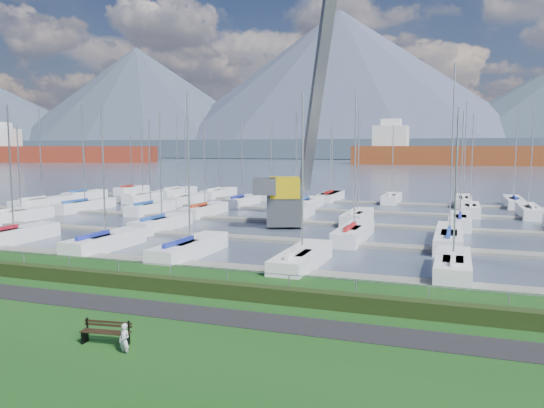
% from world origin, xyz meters
% --- Properties ---
extents(path, '(160.00, 2.00, 0.04)m').
position_xyz_m(path, '(0.00, -3.00, 0.01)').
color(path, black).
rests_on(path, grass).
extents(water, '(800.00, 540.00, 0.20)m').
position_xyz_m(water, '(0.00, 260.00, -0.40)').
color(water, '#404B5E').
extents(hedge, '(80.00, 0.70, 0.70)m').
position_xyz_m(hedge, '(0.00, -0.40, 0.35)').
color(hedge, black).
rests_on(hedge, grass).
extents(fence, '(80.00, 0.04, 0.04)m').
position_xyz_m(fence, '(0.00, 0.00, 1.20)').
color(fence, '#989AA1').
rests_on(fence, grass).
extents(foothill, '(900.00, 80.00, 12.00)m').
position_xyz_m(foothill, '(0.00, 330.00, 6.00)').
color(foothill, '#425060').
rests_on(foothill, water).
extents(mountains, '(1190.00, 360.00, 115.00)m').
position_xyz_m(mountains, '(7.35, 404.62, 46.68)').
color(mountains, '#3B4657').
rests_on(mountains, water).
extents(docks, '(90.00, 41.60, 0.25)m').
position_xyz_m(docks, '(0.00, 26.00, -0.22)').
color(docks, slate).
rests_on(docks, water).
extents(bench_right, '(1.84, 0.65, 0.85)m').
position_xyz_m(bench_right, '(0.52, -7.06, 0.42)').
color(bench_right, black).
rests_on(bench_right, grass).
extents(person, '(0.48, 0.37, 1.17)m').
position_xyz_m(person, '(1.63, -7.57, 0.58)').
color(person, '#BCBBC2').
rests_on(person, grass).
extents(crane, '(7.51, 13.00, 22.35)m').
position_xyz_m(crane, '(-2.23, 24.31, 5.33)').
color(crane, '#565A5D').
rests_on(crane, water).
extents(cargo_ship_west, '(89.05, 43.84, 21.50)m').
position_xyz_m(cargo_ship_west, '(-173.54, 187.43, 3.66)').
color(cargo_ship_west, maroon).
rests_on(cargo_ship_west, water).
extents(cargo_ship_mid, '(103.62, 18.12, 21.50)m').
position_xyz_m(cargo_ship_mid, '(16.28, 210.63, 3.50)').
color(cargo_ship_mid, brown).
rests_on(cargo_ship_mid, water).
extents(sailboat_fleet, '(75.64, 49.59, 13.45)m').
position_xyz_m(sailboat_fleet, '(-1.89, 29.55, 5.31)').
color(sailboat_fleet, maroon).
rests_on(sailboat_fleet, water).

